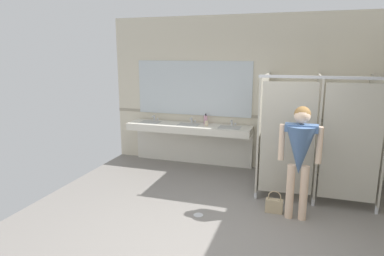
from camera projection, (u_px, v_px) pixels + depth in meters
The scene contains 11 objects.
ground_plane at pixel (218, 249), 4.05m from camera, with size 6.00×6.59×0.10m, color gray.
wall_back at pixel (256, 94), 6.56m from camera, with size 6.00×0.12×2.99m, color beige.
wall_back_tile_band at pixel (255, 117), 6.59m from camera, with size 6.00×0.01×0.06m, color #9E937F.
vanity_counter at pixel (190, 135), 6.87m from camera, with size 2.52×0.56×0.98m.
mirror_panel at pixel (193, 88), 6.85m from camera, with size 2.42×0.02×1.10m, color silver.
bathroom_stalls at pixel (317, 133), 5.37m from camera, with size 1.79×1.55×1.96m.
person_standing at pixel (300, 150), 4.49m from camera, with size 0.56×0.41×1.59m.
handbag at pixel (274, 205), 4.86m from camera, with size 0.25×0.10×0.33m.
soap_dispenser at pixel (206, 119), 6.78m from camera, with size 0.07×0.07×0.21m.
paper_cup at pixel (207, 123), 6.58m from camera, with size 0.07×0.07×0.10m, color beige.
floor_drain_cover at pixel (198, 215), 4.80m from camera, with size 0.14×0.14×0.01m, color #B7BABF.
Camera 1 is at (0.81, -3.56, 2.25)m, focal length 31.37 mm.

